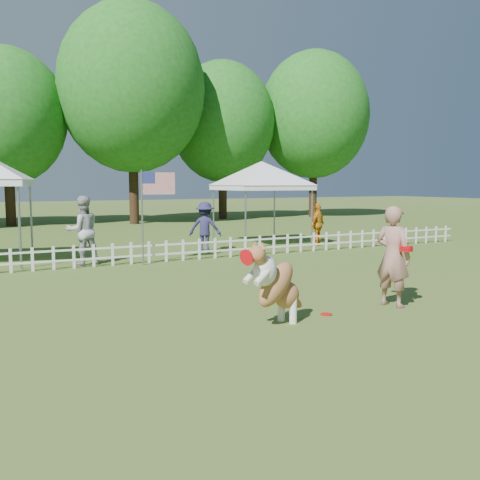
% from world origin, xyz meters
% --- Properties ---
extents(ground, '(120.00, 120.00, 0.00)m').
position_xyz_m(ground, '(0.00, 0.00, 0.00)').
color(ground, '#2F531A').
rests_on(ground, ground).
extents(picket_fence, '(22.00, 0.08, 0.60)m').
position_xyz_m(picket_fence, '(0.00, 7.00, 0.30)').
color(picket_fence, white).
rests_on(picket_fence, ground).
extents(handler, '(0.59, 0.74, 1.79)m').
position_xyz_m(handler, '(1.47, 0.02, 0.90)').
color(handler, '#9D6A5E').
rests_on(handler, ground).
extents(dog, '(1.33, 0.85, 1.30)m').
position_xyz_m(dog, '(-1.04, -0.15, 0.65)').
color(dog, brown).
rests_on(dog, ground).
extents(frisbee_on_turf, '(0.25, 0.25, 0.02)m').
position_xyz_m(frisbee_on_turf, '(0.04, 0.04, 0.01)').
color(frisbee_on_turf, red).
rests_on(frisbee_on_turf, ground).
extents(canopy_tent_right, '(2.84, 2.84, 2.88)m').
position_xyz_m(canopy_tent_right, '(4.16, 9.37, 1.44)').
color(canopy_tent_right, white).
rests_on(canopy_tent_right, ground).
extents(flag_pole, '(0.98, 0.16, 2.53)m').
position_xyz_m(flag_pole, '(-1.01, 6.72, 1.26)').
color(flag_pole, gray).
rests_on(flag_pole, ground).
extents(spectator_a, '(0.95, 0.77, 1.85)m').
position_xyz_m(spectator_a, '(-2.39, 7.57, 0.92)').
color(spectator_a, '#A6A6AB').
rests_on(spectator_a, ground).
extents(spectator_b, '(1.18, 1.06, 1.59)m').
position_xyz_m(spectator_b, '(1.54, 8.36, 0.80)').
color(spectator_b, '#25224A').
rests_on(spectator_b, ground).
extents(spectator_c, '(0.94, 0.74, 1.49)m').
position_xyz_m(spectator_c, '(5.78, 8.23, 0.74)').
color(spectator_c, orange).
rests_on(spectator_c, ground).
extents(tree_center_left, '(6.00, 6.00, 9.80)m').
position_xyz_m(tree_center_left, '(-3.00, 22.50, 4.90)').
color(tree_center_left, '#1D5A19').
rests_on(tree_center_left, ground).
extents(tree_center_right, '(7.60, 7.60, 12.60)m').
position_xyz_m(tree_center_right, '(3.00, 21.00, 6.30)').
color(tree_center_right, '#1D5A19').
rests_on(tree_center_right, ground).
extents(tree_right, '(6.20, 6.20, 10.40)m').
position_xyz_m(tree_right, '(9.00, 22.50, 5.20)').
color(tree_right, '#1D5A19').
rests_on(tree_right, ground).
extents(tree_far_right, '(7.00, 7.00, 11.40)m').
position_xyz_m(tree_far_right, '(15.00, 21.50, 5.70)').
color(tree_far_right, '#1D5A19').
rests_on(tree_far_right, ground).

